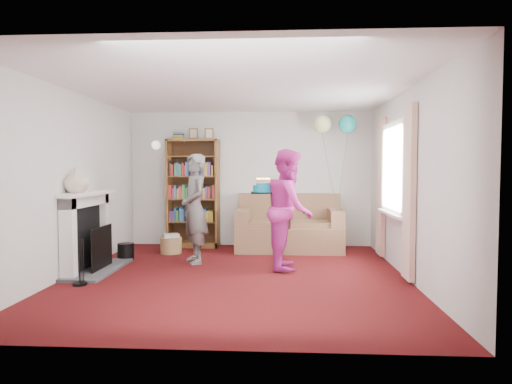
# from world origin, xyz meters

# --- Properties ---
(ground) EXTENTS (5.00, 5.00, 0.00)m
(ground) POSITION_xyz_m (0.00, 0.00, 0.00)
(ground) COLOR #38080A
(ground) RESTS_ON ground
(wall_back) EXTENTS (4.50, 0.02, 2.50)m
(wall_back) POSITION_xyz_m (0.00, 2.51, 1.25)
(wall_back) COLOR silver
(wall_back) RESTS_ON ground
(wall_left) EXTENTS (0.02, 5.00, 2.50)m
(wall_left) POSITION_xyz_m (-2.26, 0.00, 1.25)
(wall_left) COLOR silver
(wall_left) RESTS_ON ground
(wall_right) EXTENTS (0.02, 5.00, 2.50)m
(wall_right) POSITION_xyz_m (2.26, 0.00, 1.25)
(wall_right) COLOR silver
(wall_right) RESTS_ON ground
(ceiling) EXTENTS (4.50, 5.00, 0.01)m
(ceiling) POSITION_xyz_m (0.00, 0.00, 2.50)
(ceiling) COLOR white
(ceiling) RESTS_ON wall_back
(fireplace) EXTENTS (0.55, 1.80, 1.12)m
(fireplace) POSITION_xyz_m (-2.09, 0.19, 0.51)
(fireplace) COLOR #3F3F42
(fireplace) RESTS_ON ground
(window_bay) EXTENTS (0.14, 2.02, 2.20)m
(window_bay) POSITION_xyz_m (2.21, 0.60, 1.20)
(window_bay) COLOR white
(window_bay) RESTS_ON ground
(wall_sconce) EXTENTS (0.16, 0.23, 0.16)m
(wall_sconce) POSITION_xyz_m (-1.75, 2.36, 1.88)
(wall_sconce) COLOR gold
(wall_sconce) RESTS_ON ground
(bookcase) EXTENTS (0.94, 0.42, 2.19)m
(bookcase) POSITION_xyz_m (-1.04, 2.30, 0.97)
(bookcase) COLOR #472B14
(bookcase) RESTS_ON ground
(sofa) EXTENTS (1.86, 0.98, 0.98)m
(sofa) POSITION_xyz_m (0.73, 2.08, 0.36)
(sofa) COLOR brown
(sofa) RESTS_ON ground
(wicker_basket) EXTENTS (0.36, 0.36, 0.33)m
(wicker_basket) POSITION_xyz_m (-1.29, 1.59, 0.15)
(wicker_basket) COLOR #9A7A48
(wicker_basket) RESTS_ON ground
(person_striped) EXTENTS (0.64, 0.73, 1.67)m
(person_striped) POSITION_xyz_m (-0.73, 0.84, 0.83)
(person_striped) COLOR black
(person_striped) RESTS_ON ground
(person_magenta) EXTENTS (0.67, 0.85, 1.73)m
(person_magenta) POSITION_xyz_m (0.71, 0.55, 0.86)
(person_magenta) COLOR #B82484
(person_magenta) RESTS_ON ground
(birthday_cake) EXTENTS (0.36, 0.36, 0.22)m
(birthday_cake) POSITION_xyz_m (0.33, 0.61, 1.15)
(birthday_cake) COLOR black
(birthday_cake) RESTS_ON ground
(balloons) EXTENTS (0.76, 0.43, 1.69)m
(balloons) POSITION_xyz_m (1.52, 2.06, 2.22)
(balloons) COLOR #3F3F3F
(balloons) RESTS_ON ground
(mantel_vase) EXTENTS (0.40, 0.40, 0.33)m
(mantel_vase) POSITION_xyz_m (-2.12, -0.15, 1.29)
(mantel_vase) COLOR beige
(mantel_vase) RESTS_ON fireplace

